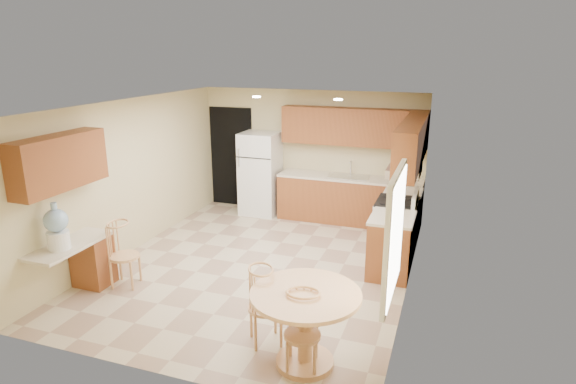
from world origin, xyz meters
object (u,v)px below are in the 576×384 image
(stove, at_px, (396,227))
(chair_table_a, at_px, (263,302))
(dining_table, at_px, (305,318))
(chair_desk, at_px, (119,250))
(refrigerator, at_px, (260,174))
(water_crock, at_px, (57,228))
(chair_table_b, at_px, (300,329))

(stove, bearing_deg, chair_table_a, -109.00)
(dining_table, xyz_separation_m, chair_desk, (-2.95, 0.81, 0.01))
(stove, height_order, dining_table, stove)
(chair_table_a, bearing_deg, chair_desk, -138.20)
(refrigerator, xyz_separation_m, dining_table, (2.35, -4.50, -0.28))
(chair_table_a, xyz_separation_m, water_crock, (-2.85, 0.06, 0.49))
(dining_table, relative_size, water_crock, 1.85)
(chair_desk, height_order, water_crock, water_crock)
(chair_desk, bearing_deg, dining_table, 61.30)
(water_crock, bearing_deg, chair_table_b, -6.93)
(refrigerator, relative_size, chair_table_b, 1.90)
(stove, relative_size, chair_table_b, 1.24)
(refrigerator, bearing_deg, chair_table_a, -67.41)
(refrigerator, distance_m, chair_table_a, 4.70)
(chair_table_b, xyz_separation_m, water_crock, (-3.40, 0.41, 0.52))
(chair_table_a, height_order, chair_desk, chair_desk)
(chair_table_a, bearing_deg, stove, 127.82)
(stove, relative_size, chair_desk, 1.17)
(stove, bearing_deg, refrigerator, 157.01)
(refrigerator, xyz_separation_m, chair_table_a, (1.80, -4.33, -0.27))
(dining_table, bearing_deg, chair_desk, 164.70)
(refrigerator, distance_m, stove, 3.14)
(refrigerator, xyz_separation_m, chair_table_b, (2.35, -4.68, -0.30))
(stove, xyz_separation_m, water_crock, (-3.92, -3.05, 0.58))
(chair_table_a, relative_size, chair_table_b, 1.05)
(dining_table, relative_size, chair_table_a, 1.25)
(chair_table_b, bearing_deg, chair_desk, -30.83)
(chair_table_b, distance_m, chair_desk, 3.11)
(refrigerator, height_order, water_crock, refrigerator)
(refrigerator, bearing_deg, chair_table_b, -63.35)
(water_crock, bearing_deg, refrigerator, 76.19)
(chair_table_b, xyz_separation_m, chair_desk, (-2.95, 0.99, 0.03))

